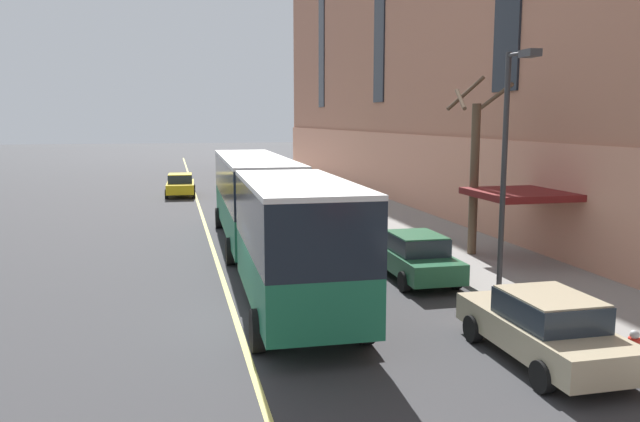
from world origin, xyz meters
TOP-DOWN VIEW (x-y plane):
  - ground_plane at (0.00, 0.00)m, footprint 260.00×260.00m
  - sidewalk at (8.91, 3.00)m, footprint 4.91×160.00m
  - city_bus at (0.83, 6.24)m, footprint 3.21×20.33m
  - parked_car_champagne_0 at (5.36, 11.90)m, footprint 2.08×4.45m
  - parked_car_green_2 at (5.30, 3.03)m, footprint 1.98×4.75m
  - parked_car_green_3 at (5.18, 28.63)m, footprint 2.07×4.58m
  - parked_car_black_5 at (5.14, 22.43)m, footprint 2.01×4.53m
  - parked_car_champagne_6 at (5.34, -4.33)m, footprint 2.01×4.64m
  - taxi_cab at (-1.88, 28.18)m, footprint 2.12×4.75m
  - street_tree_far_uptown at (8.71, 5.65)m, footprint 2.04×1.79m
  - street_lamp at (7.05, 0.36)m, footprint 0.36×1.48m
  - fire_hydrant at (6.95, -5.16)m, footprint 0.42×0.24m
  - lane_centerline at (-0.88, 3.00)m, footprint 0.16×140.00m

SIDE VIEW (x-z plane):
  - ground_plane at x=0.00m, z-range 0.00..0.00m
  - lane_centerline at x=-0.88m, z-range 0.00..0.01m
  - sidewalk at x=8.91m, z-range 0.00..0.15m
  - fire_hydrant at x=6.95m, z-range 0.13..0.85m
  - parked_car_champagne_0 at x=5.36m, z-range 0.00..1.56m
  - parked_car_black_5 at x=5.14m, z-range 0.00..1.56m
  - parked_car_green_3 at x=5.18m, z-range 0.00..1.56m
  - parked_car_green_2 at x=5.30m, z-range 0.00..1.56m
  - parked_car_champagne_6 at x=5.34m, z-range 0.00..1.56m
  - taxi_cab at x=-1.88m, z-range 0.00..1.56m
  - city_bus at x=0.83m, z-range 0.29..4.01m
  - street_tree_far_uptown at x=8.71m, z-range 0.11..6.87m
  - street_lamp at x=7.05m, z-range 0.93..7.93m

